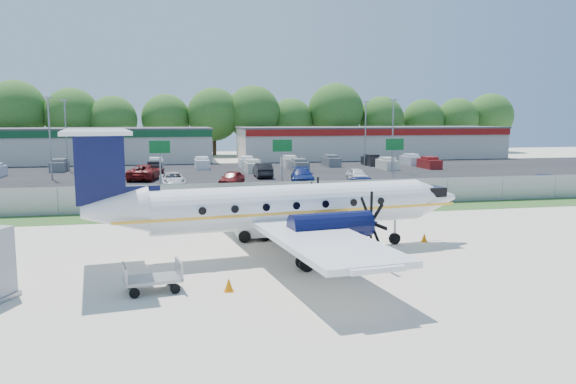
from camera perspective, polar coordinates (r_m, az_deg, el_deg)
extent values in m
plane|color=beige|center=(29.49, 2.41, -5.96)|extent=(170.00, 170.00, 0.00)
cube|color=#2D561E|center=(40.99, -1.72, -2.08)|extent=(170.00, 4.00, 0.02)
cube|color=black|center=(47.81, -3.20, -0.68)|extent=(170.00, 8.00, 0.02)
cube|color=black|center=(68.49, -5.85, 1.82)|extent=(170.00, 32.00, 0.02)
cube|color=gray|center=(42.78, -2.20, -0.32)|extent=(120.00, 0.02, 1.90)
cube|color=gray|center=(42.65, -2.21, 0.98)|extent=(120.00, 0.06, 0.06)
cube|color=gray|center=(42.92, -2.19, -1.58)|extent=(120.00, 0.06, 0.06)
cube|color=beige|center=(91.46, -22.56, 4.31)|extent=(46.00, 12.00, 5.00)
cube|color=#474749|center=(91.37, -22.64, 5.94)|extent=(46.40, 12.40, 0.24)
cube|color=#0F4723|center=(85.40, -23.38, 5.41)|extent=(46.00, 0.20, 1.00)
cube|color=beige|center=(95.77, 8.41, 4.93)|extent=(44.00, 12.00, 5.00)
cube|color=#474749|center=(95.69, 8.44, 6.50)|extent=(44.40, 12.40, 0.24)
cube|color=maroon|center=(90.00, 9.78, 6.01)|extent=(44.00, 0.20, 1.00)
cylinder|color=gray|center=(50.97, -12.84, 2.48)|extent=(0.14, 0.14, 5.00)
cube|color=#0C5923|center=(50.70, -12.91, 4.49)|extent=(1.80, 0.08, 1.10)
cylinder|color=gray|center=(51.95, -0.61, 2.76)|extent=(0.14, 0.14, 5.00)
cube|color=#0C5923|center=(51.68, -0.58, 4.74)|extent=(1.80, 0.08, 1.10)
cylinder|color=gray|center=(55.15, 10.69, 2.92)|extent=(0.14, 0.14, 5.00)
cube|color=#0C5923|center=(54.90, 10.79, 4.78)|extent=(1.80, 0.08, 1.10)
cylinder|color=gray|center=(67.07, -23.03, 4.98)|extent=(0.18, 0.18, 9.00)
cube|color=gray|center=(67.06, -23.24, 8.82)|extent=(0.90, 0.35, 0.18)
cylinder|color=gray|center=(71.17, 10.58, 5.58)|extent=(0.18, 0.18, 9.00)
cube|color=gray|center=(71.15, 10.67, 9.20)|extent=(0.90, 0.35, 0.18)
cylinder|color=gray|center=(76.90, -21.61, 5.32)|extent=(0.18, 0.18, 9.00)
cube|color=gray|center=(76.89, -21.77, 8.67)|extent=(0.90, 0.35, 0.18)
cylinder|color=gray|center=(80.50, 7.86, 5.86)|extent=(0.18, 0.18, 9.00)
cube|color=gray|center=(80.49, 7.92, 9.07)|extent=(0.90, 0.35, 0.18)
cylinder|color=white|center=(28.48, 0.46, -1.40)|extent=(14.44, 3.97, 2.17)
cone|color=white|center=(32.25, 14.66, -0.59)|extent=(2.77, 2.47, 2.17)
cone|color=white|center=(26.84, -17.18, -1.81)|extent=(3.22, 2.53, 2.17)
cube|color=black|center=(32.07, 14.35, 0.10)|extent=(1.21, 1.60, 0.51)
cube|color=white|center=(28.40, -0.63, -2.72)|extent=(6.18, 20.41, 0.25)
cylinder|color=#080C32|center=(25.77, 4.37, -3.42)|extent=(4.01, 1.74, 1.26)
cylinder|color=#080C32|center=(31.86, -0.38, -1.26)|extent=(4.01, 1.74, 1.26)
cube|color=#080C32|center=(26.59, -18.57, 2.26)|extent=(2.18, 0.48, 3.31)
cube|color=white|center=(26.50, -18.97, 5.82)|extent=(3.62, 7.38, 0.16)
cylinder|color=gray|center=(31.25, 10.80, -3.92)|extent=(0.14, 0.14, 1.49)
cylinder|color=black|center=(31.34, 10.78, -4.68)|extent=(0.66, 0.29, 0.64)
cylinder|color=black|center=(25.67, 1.74, -7.19)|extent=(0.78, 0.55, 0.73)
cylinder|color=black|center=(31.78, -2.53, -4.29)|extent=(0.78, 0.55, 0.73)
cube|color=white|center=(32.18, -2.76, -3.66)|extent=(2.93, 1.82, 0.80)
cube|color=white|center=(32.14, -1.75, -2.52)|extent=(1.31, 1.53, 0.57)
cube|color=black|center=(32.21, -0.84, -2.45)|extent=(0.25, 1.27, 0.46)
cylinder|color=black|center=(31.25, -4.44, -4.55)|extent=(0.70, 0.28, 0.69)
cylinder|color=black|center=(33.00, -4.74, -3.90)|extent=(0.70, 0.28, 0.69)
cylinder|color=black|center=(31.51, -0.68, -4.43)|extent=(0.70, 0.28, 0.69)
cylinder|color=black|center=(33.25, -1.18, -3.79)|extent=(0.70, 0.28, 0.69)
cube|color=gray|center=(30.33, 2.12, -4.78)|extent=(2.06, 1.56, 0.11)
cube|color=gray|center=(29.85, 0.68, -4.44)|extent=(0.38, 1.07, 0.55)
cube|color=gray|center=(30.71, 3.52, -4.11)|extent=(0.38, 1.07, 0.55)
cylinder|color=black|center=(29.65, 1.54, -5.56)|extent=(0.35, 0.20, 0.33)
cylinder|color=black|center=(30.50, 0.60, -5.18)|extent=(0.35, 0.20, 0.33)
cylinder|color=black|center=(30.29, 3.64, -5.29)|extent=(0.35, 0.20, 0.33)
cylinder|color=black|center=(31.12, 2.66, -4.93)|extent=(0.35, 0.20, 0.33)
cube|color=gray|center=(23.31, -13.59, -8.60)|extent=(2.44, 1.71, 0.13)
cube|color=gray|center=(23.11, -16.25, -7.98)|extent=(0.32, 1.34, 0.67)
cube|color=gray|center=(23.38, -11.02, -7.62)|extent=(0.32, 1.34, 0.67)
cylinder|color=black|center=(22.72, -15.33, -9.89)|extent=(0.42, 0.20, 0.40)
cylinder|color=black|center=(23.89, -15.66, -9.03)|extent=(0.42, 0.20, 0.40)
cylinder|color=black|center=(22.93, -11.38, -9.60)|extent=(0.42, 0.20, 0.40)
cylinder|color=black|center=(24.09, -11.91, -8.77)|extent=(0.42, 0.20, 0.40)
cone|color=orange|center=(32.36, 13.67, -4.49)|extent=(0.34, 0.34, 0.51)
cube|color=orange|center=(32.41, 13.66, -4.90)|extent=(0.36, 0.36, 0.03)
cone|color=orange|center=(22.88, -6.04, -9.33)|extent=(0.37, 0.37, 0.55)
cube|color=orange|center=(22.95, -6.03, -9.96)|extent=(0.39, 0.39, 0.03)
cone|color=orange|center=(41.76, -9.40, -1.61)|extent=(0.38, 0.38, 0.57)
cube|color=orange|center=(41.80, -9.39, -1.98)|extent=(0.40, 0.40, 0.03)
imported|color=#595B5E|center=(47.79, -24.37, -1.38)|extent=(5.93, 4.10, 1.60)
imported|color=navy|center=(51.29, 6.90, -0.17)|extent=(5.21, 3.81, 1.65)
imported|color=navy|center=(58.04, 25.02, 0.08)|extent=(5.28, 3.22, 1.68)
imported|color=beige|center=(58.23, -17.83, 0.45)|extent=(2.44, 4.92, 1.34)
imported|color=silver|center=(56.99, -11.62, 0.52)|extent=(2.83, 5.39, 1.45)
imported|color=maroon|center=(56.65, -5.73, 0.59)|extent=(3.40, 4.88, 1.54)
imported|color=navy|center=(58.50, 1.46, 0.85)|extent=(3.19, 5.87, 1.61)
imported|color=silver|center=(61.16, 7.01, 1.10)|extent=(1.85, 4.21, 1.41)
imported|color=maroon|center=(63.93, -14.23, 1.20)|extent=(4.25, 6.66, 1.71)
imported|color=black|center=(64.51, -2.59, 1.49)|extent=(1.90, 5.14, 1.68)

